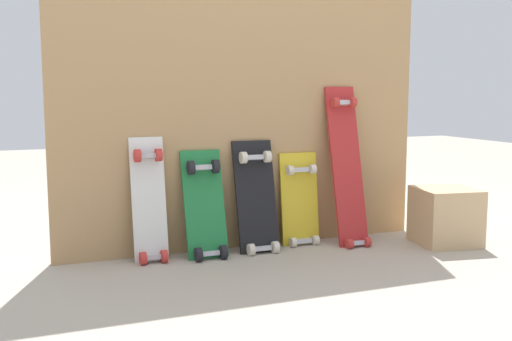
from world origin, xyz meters
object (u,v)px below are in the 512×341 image
Objects in this scene: skateboard_green at (205,210)px; skateboard_black at (257,203)px; wooden_crate at (446,216)px; skateboard_white at (149,206)px; skateboard_red at (348,173)px; skateboard_yellow at (300,205)px.

skateboard_black is at bearing 1.64° from skateboard_green.
skateboard_white is at bearing 169.95° from wooden_crate.
skateboard_black is at bearing 176.52° from skateboard_red.
skateboard_green is 0.54m from skateboard_yellow.
skateboard_red reaches higher than skateboard_white.
skateboard_red is (0.78, -0.02, 0.15)m from skateboard_green.
skateboard_white is at bearing 177.21° from skateboard_red.
skateboard_yellow is at bearing 9.01° from skateboard_black.
skateboard_yellow is 0.61× the size of skateboard_red.
skateboard_yellow is at bearing 5.27° from skateboard_green.
skateboard_white reaches higher than skateboard_yellow.
skateboard_green is at bearing 169.10° from wooden_crate.
skateboard_green is 1.05× the size of skateboard_yellow.
skateboard_green is at bearing 178.32° from skateboard_red.
skateboard_green is (0.27, -0.03, -0.04)m from skateboard_white.
skateboard_white is 1.13× the size of skateboard_green.
skateboard_black is (0.28, 0.01, 0.02)m from skateboard_green.
skateboard_white is at bearing -178.49° from skateboard_yellow.
skateboard_red reaches higher than skateboard_yellow.
skateboard_white reaches higher than skateboard_green.
skateboard_white is at bearing 173.97° from skateboard_green.
skateboard_red is (0.51, -0.03, 0.13)m from skateboard_black.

